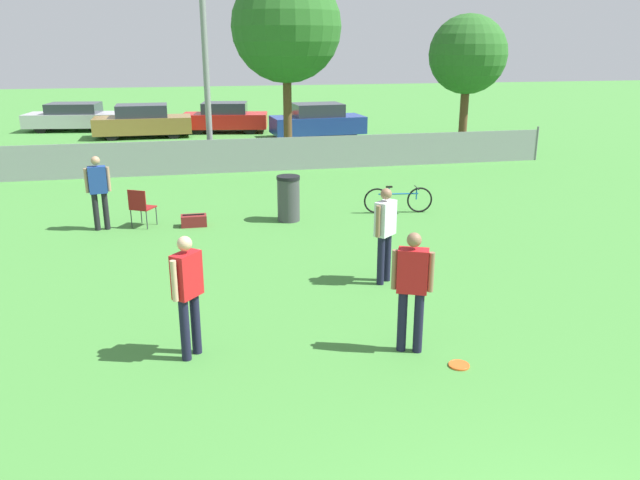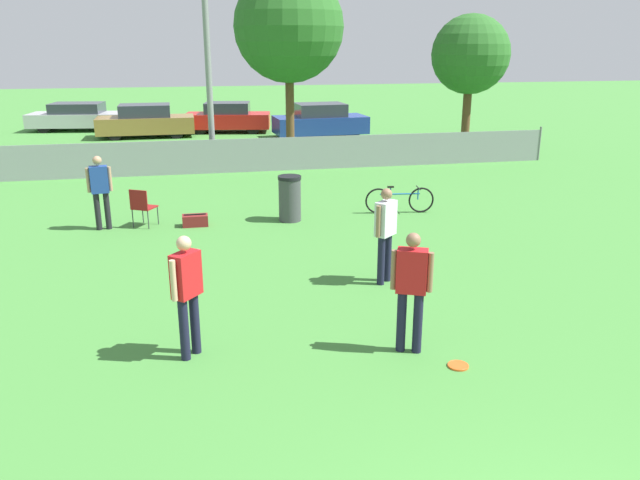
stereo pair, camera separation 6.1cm
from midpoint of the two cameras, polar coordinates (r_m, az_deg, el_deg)
fence_backline at (r=20.85m, az=-4.86°, el=7.79°), size 19.60×0.07×1.21m
tree_near_pole at (r=23.89m, az=-3.18°, el=18.88°), size 4.01×4.01×6.64m
tree_far_right at (r=25.10m, az=13.29°, el=16.14°), size 2.94×2.94×5.12m
player_defender_red at (r=8.46m, az=-12.21°, el=-4.35°), size 0.43×0.45×1.72m
player_receiver_white at (r=10.92m, az=5.81°, el=1.02°), size 0.45×0.43×1.72m
player_thrower_red at (r=8.50m, az=8.21°, el=-4.01°), size 0.52×0.36×1.72m
spectator_in_blue at (r=14.91m, az=-19.72°, el=4.49°), size 0.54×0.27×1.70m
frisbee_disc at (r=8.64m, az=12.39°, el=-11.11°), size 0.28×0.28×0.03m
folding_chair_sideline at (r=14.93m, az=-16.19°, el=3.06°), size 0.62×0.62×0.90m
bicycle_sideline at (r=15.74m, az=7.06°, el=3.67°), size 1.73×0.44×0.69m
trash_bin at (r=14.91m, az=-3.02°, el=3.83°), size 0.56×0.56×1.09m
gear_bag_sideline at (r=14.83m, az=-11.57°, el=1.75°), size 0.58×0.32×0.29m
parked_car_silver at (r=32.73m, az=-21.56°, el=10.42°), size 4.69×2.40×1.31m
parked_car_tan at (r=29.47m, az=-15.96°, el=10.37°), size 4.26×1.82×1.45m
parked_car_red at (r=30.30m, az=-8.74°, el=11.00°), size 4.15×2.30×1.39m
parked_car_blue at (r=28.31m, az=-0.28°, el=10.81°), size 4.19×2.09×1.50m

